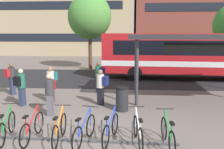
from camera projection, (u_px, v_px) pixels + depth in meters
The scene contains 20 objects.
ground at pixel (74, 139), 7.26m from camera, with size 200.00×200.00×0.00m, color #6B605B.
bus_lane_asphalt at pixel (105, 78), 17.28m from camera, with size 80.00×7.20×0.01m, color #232326.
city_bus at pixel (190, 54), 16.58m from camera, with size 12.14×3.23×3.20m.
bike_rack at pixel (72, 138), 7.10m from camera, with size 6.34×0.25×0.70m.
parked_bicycle_green_1 at pixel (7, 127), 7.21m from camera, with size 0.54×1.70×0.99m.
parked_bicycle_red_2 at pixel (32, 128), 7.16m from camera, with size 0.52×1.72×0.99m.
parked_bicycle_orange_3 at pixel (60, 129), 7.05m from camera, with size 0.52×1.72×0.99m.
parked_bicycle_blue_4 at pixel (84, 131), 6.94m from camera, with size 0.57×1.69×0.99m.
parked_bicycle_blue_5 at pixel (111, 129), 7.06m from camera, with size 0.55×1.70×0.99m.
parked_bicycle_white_6 at pixel (138, 132), 6.88m from camera, with size 0.52×1.72×0.99m.
parked_bicycle_green_7 at pixel (168, 135), 6.68m from camera, with size 0.52×1.72×0.99m.
transit_shelter at pixel (203, 38), 11.22m from camera, with size 7.06×3.63×3.15m.
commuter_teal_pack_0 at pixel (51, 82), 11.02m from camera, with size 0.48×0.60×1.70m.
commuter_navy_pack_2 at pixel (101, 85), 10.59m from camera, with size 0.60×0.49×1.62m.
commuter_navy_pack_3 at pixel (99, 75), 12.92m from camera, with size 0.61×0.53×1.67m.
commuter_black_pack_4 at pixel (21, 85), 10.45m from camera, with size 0.45×0.59×1.67m.
commuter_red_pack_5 at pixel (50, 91), 9.24m from camera, with size 0.34×0.52×1.67m.
commuter_red_pack_6 at pixel (11, 77), 12.33m from camera, with size 0.52×0.60×1.68m.
trash_bin at pixel (122, 99), 9.85m from camera, with size 0.55×0.55×1.03m.
street_tree_0 at pixel (90, 17), 20.69m from camera, with size 3.79×3.79×6.64m.
Camera 1 is at (1.63, -6.72, 3.20)m, focal length 37.98 mm.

